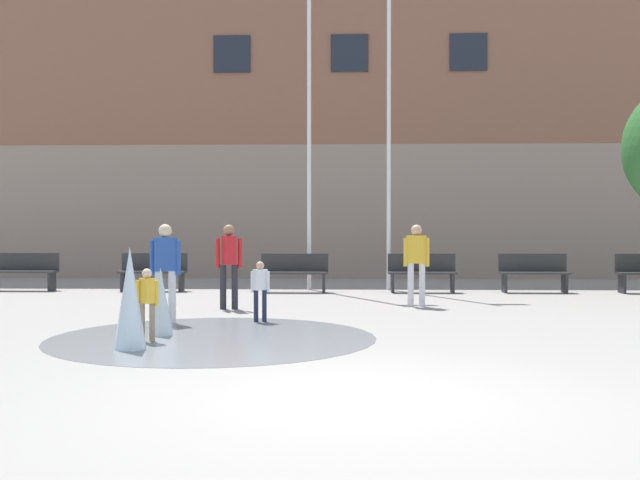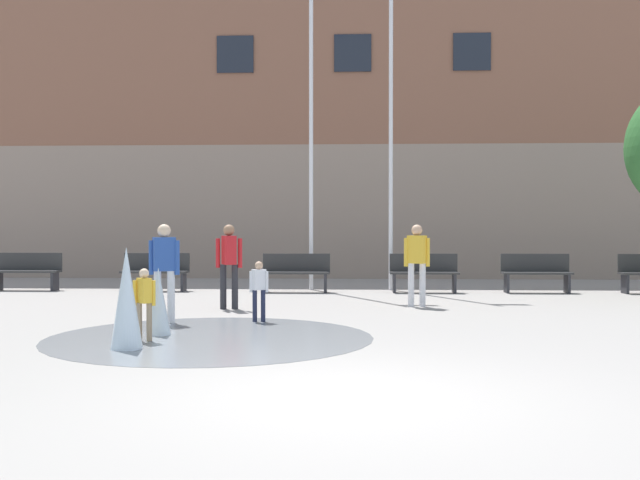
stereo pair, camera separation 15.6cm
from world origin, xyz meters
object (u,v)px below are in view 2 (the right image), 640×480
Objects in this scene: adult_in_red at (164,265)px; adult_near_bench at (417,259)px; park_bench_far_left at (28,271)px; park_bench_under_right_flagpole at (536,272)px; park_bench_left_of_flagpoles at (155,271)px; adult_watching at (229,259)px; flagpole_right at (392,107)px; child_in_fountain at (144,299)px; park_bench_center at (424,272)px; child_running at (259,286)px; flagpole_left at (312,96)px; park_bench_under_left_flagpole at (296,272)px.

adult_in_red and adult_near_bench have the same top height.
park_bench_far_left is 12.22m from park_bench_under_right_flagpole.
park_bench_far_left is 9.76m from adult_near_bench.
adult_watching is (2.45, -3.88, 0.45)m from park_bench_left_of_flagpoles.
flagpole_right is at bearing 121.29° from adult_near_bench.
child_in_fountain is 1.94m from adult_in_red.
park_bench_center is at bearing 107.85° from adult_watching.
child_running is (1.28, 2.13, 0.00)m from child_in_fountain.
flagpole_left is 1.97m from flagpole_right.
flagpole_right reaches higher than adult_in_red.
park_bench_under_right_flagpole is at bearing 1.35° from park_bench_under_left_flagpole.
park_bench_center is (9.59, -0.16, 0.00)m from park_bench_far_left.
child_in_fountain is at bearing -75.95° from park_bench_left_of_flagpoles.
park_bench_left_of_flagpoles is 0.19× the size of flagpole_right.
child_in_fountain is at bearing -56.99° from park_bench_far_left.
flagpole_right is (8.87, 0.52, 4.00)m from park_bench_far_left.
child_in_fountain is 2.48m from child_running.
adult_in_red reaches higher than park_bench_far_left.
child_running is at bearing -16.67° from adult_in_red.
park_bench_center is 2.63m from park_bench_under_right_flagpole.
park_bench_center is 8.93m from child_in_fountain.
park_bench_under_right_flagpole is at bearing -0.44° from park_bench_left_of_flagpoles.
park_bench_far_left is 8.15m from flagpole_left.
flagpole_left reaches higher than park_bench_far_left.
adult_near_bench is (6.01, -3.28, 0.45)m from park_bench_left_of_flagpoles.
park_bench_left_of_flagpoles is 0.18× the size of flagpole_left.
adult_near_bench is (3.56, 0.60, 0.00)m from adult_watching.
park_bench_under_right_flagpole is 1.62× the size of child_in_fountain.
park_bench_left_of_flagpoles is 9.06m from park_bench_under_right_flagpole.
park_bench_under_left_flagpole is (3.42, -0.20, 0.00)m from park_bench_left_of_flagpoles.
child_running is (6.41, -5.76, 0.10)m from park_bench_far_left.
adult_in_red reaches higher than park_bench_under_right_flagpole.
adult_near_bench reaches higher than park_bench_under_right_flagpole.
park_bench_under_left_flagpole is at bearing -161.87° from flagpole_right.
adult_near_bench is 5.86m from flagpole_left.
flagpole_right is (2.29, 0.75, 4.00)m from park_bench_under_left_flagpole.
adult_near_bench is 5.23m from flagpole_right.
park_bench_left_of_flagpoles and park_bench_under_right_flagpole have the same top height.
flagpole_left is at bearing 180.00° from flagpole_right.
adult_watching is at bearing -150.03° from park_bench_under_right_flagpole.
park_bench_under_left_flagpole is 4.67m from flagpole_right.
child_running is (-5.81, -5.66, 0.10)m from park_bench_under_right_flagpole.
child_running is at bearing -60.47° from park_bench_left_of_flagpoles.
park_bench_left_of_flagpoles is 1.01× the size of adult_watching.
park_bench_far_left is at bearing 179.54° from park_bench_under_right_flagpole.
adult_near_bench is at bearing -133.54° from park_bench_under_right_flagpole.
child_running is 0.11× the size of flagpole_left.
park_bench_center is at bearing -14.25° from flagpole_left.
adult_in_red reaches higher than park_bench_under_left_flagpole.
flagpole_left reaches higher than child_running.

